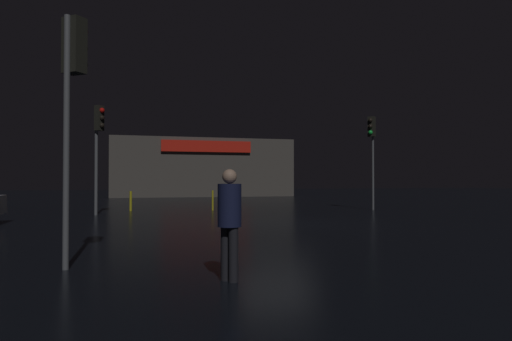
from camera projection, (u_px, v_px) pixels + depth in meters
name	position (u px, v px, depth m)	size (l,w,h in m)	color
ground_plane	(277.00, 224.00, 16.09)	(120.00, 120.00, 0.00)	black
store_building	(198.00, 168.00, 45.35)	(15.81, 8.78, 5.06)	#4C4742
traffic_signal_main	(73.00, 73.00, 8.04)	(0.41, 0.43, 4.12)	#595B60
traffic_signal_opposite	(98.00, 135.00, 20.09)	(0.42, 0.42, 4.51)	#595B60
traffic_signal_cross_left	(372.00, 138.00, 23.51)	(0.43, 0.41, 4.49)	#595B60
pedestrian	(229.00, 216.00, 6.98)	(0.47, 0.47, 1.60)	black
bollard_kerb_a	(213.00, 200.00, 23.11)	(0.09, 0.09, 0.95)	gold
bollard_kerb_b	(131.00, 201.00, 22.77)	(0.12, 0.12, 0.92)	gold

